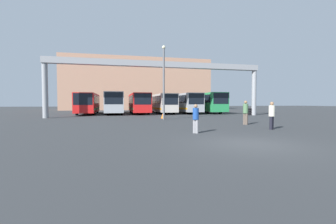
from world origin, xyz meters
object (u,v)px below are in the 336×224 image
object	(u,v)px
pedestrian_near_center	(196,118)
traffic_cone	(163,116)
bus_slot_3	(162,102)
pedestrian_near_left	(246,112)
lamp_post	(164,79)
tire_stack	(249,112)
bus_slot_2	(139,102)
bus_slot_1	(114,102)
pedestrian_mid_right	(272,115)
bus_slot_5	(206,102)
bus_slot_4	(185,102)
bus_slot_0	(88,102)

from	to	relation	value
pedestrian_near_center	traffic_cone	world-z (taller)	pedestrian_near_center
bus_slot_3	pedestrian_near_left	distance (m)	20.14
pedestrian_near_center	lamp_post	world-z (taller)	lamp_post
lamp_post	tire_stack	bearing A→B (deg)	22.26
bus_slot_2	bus_slot_3	world-z (taller)	bus_slot_2
bus_slot_1	lamp_post	xyz separation A→B (m)	(5.00, -13.71, 2.24)
pedestrian_mid_right	lamp_post	distance (m)	11.49
pedestrian_near_center	bus_slot_2	bearing A→B (deg)	138.67
pedestrian_mid_right	bus_slot_5	bearing A→B (deg)	-134.01
bus_slot_1	bus_slot_4	size ratio (longest dim) A/B	1.18
traffic_cone	bus_slot_4	bearing A→B (deg)	61.68
bus_slot_5	pedestrian_mid_right	distance (m)	23.63
bus_slot_0	pedestrian_mid_right	size ratio (longest dim) A/B	5.98
bus_slot_2	bus_slot_1	bearing A→B (deg)	172.08
bus_slot_1	tire_stack	xyz separation A→B (m)	(18.15, -8.33, -1.36)
bus_slot_5	pedestrian_near_left	bearing A→B (deg)	-104.05
bus_slot_1	pedestrian_near_left	world-z (taller)	bus_slot_1
pedestrian_near_left	pedestrian_near_center	xyz separation A→B (m)	(-5.46, -3.76, -0.13)
pedestrian_near_left	tire_stack	bearing A→B (deg)	118.02
bus_slot_5	lamp_post	bearing A→B (deg)	-127.35
bus_slot_2	bus_slot_3	bearing A→B (deg)	1.21
bus_slot_5	bus_slot_0	bearing A→B (deg)	-178.84
bus_slot_5	pedestrian_near_center	size ratio (longest dim) A/B	7.00
bus_slot_5	pedestrian_near_center	world-z (taller)	bus_slot_5
bus_slot_3	pedestrian_mid_right	distance (m)	23.31
bus_slot_3	bus_slot_5	distance (m)	7.52
bus_slot_3	bus_slot_5	size ratio (longest dim) A/B	1.02
bus_slot_3	tire_stack	distance (m)	13.30
bus_slot_0	bus_slot_4	size ratio (longest dim) A/B	1.00
traffic_cone	pedestrian_near_center	bearing A→B (deg)	-93.04
bus_slot_1	pedestrian_near_center	bearing A→B (deg)	-79.20
bus_slot_5	pedestrian_near_left	world-z (taller)	bus_slot_5
bus_slot_0	bus_slot_1	world-z (taller)	bus_slot_1
bus_slot_3	bus_slot_2	bearing A→B (deg)	-178.79
traffic_cone	bus_slot_3	bearing A→B (deg)	79.01
bus_slot_4	tire_stack	bearing A→B (deg)	-47.12
bus_slot_0	traffic_cone	size ratio (longest dim) A/B	17.69
bus_slot_3	pedestrian_mid_right	world-z (taller)	bus_slot_3
bus_slot_5	traffic_cone	bearing A→B (deg)	-130.26
bus_slot_2	pedestrian_near_left	bearing A→B (deg)	-72.39
bus_slot_2	bus_slot_5	distance (m)	11.28
bus_slot_4	lamp_post	bearing A→B (deg)	-116.16
bus_slot_3	traffic_cone	bearing A→B (deg)	-100.99
pedestrian_near_left	pedestrian_near_center	size ratio (longest dim) A/B	1.15
pedestrian_near_left	lamp_post	world-z (taller)	lamp_post
bus_slot_5	traffic_cone	size ratio (longest dim) A/B	18.97
bus_slot_0	bus_slot_1	bearing A→B (deg)	14.09
bus_slot_1	bus_slot_5	size ratio (longest dim) A/B	1.10
bus_slot_1	pedestrian_mid_right	world-z (taller)	bus_slot_1
bus_slot_3	tire_stack	bearing A→B (deg)	-36.59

